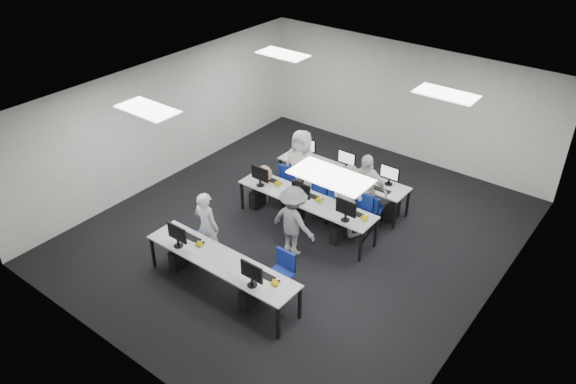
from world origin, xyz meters
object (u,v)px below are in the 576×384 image
Objects in this scene: chair_2 at (281,190)px; student_0 at (207,227)px; student_2 at (301,166)px; chair_0 at (201,245)px; desk_front at (221,262)px; chair_6 at (323,202)px; student_3 at (364,191)px; chair_7 at (372,215)px; student_1 at (348,199)px; chair_1 at (280,282)px; photographer at (293,222)px; desk_mid at (306,200)px; chair_3 at (329,204)px; chair_5 at (292,185)px; chair_4 at (359,223)px.

student_0 is (0.19, -2.58, 0.50)m from chair_2.
student_0 is at bearing -99.17° from student_2.
desk_front is at bearing -4.85° from chair_0.
student_3 reaches higher than chair_6.
student_2 is (-1.87, -0.04, 0.61)m from chair_7.
student_1 is (1.80, 2.57, 0.50)m from chair_0.
chair_7 is (2.18, 0.38, -0.00)m from chair_2.
chair_1 is 2.53m from student_1.
desk_front is 2.08× the size of photographer.
chair_7 is 0.79m from student_1.
desk_mid is 3.32× the size of chair_3.
student_0 is at bearing 148.03° from desk_front.
desk_front is 3.32× the size of chair_3.
chair_1 is (0.89, -2.02, -0.40)m from desk_mid.
desk_mid is at bearing -58.77° from chair_5.
chair_0 is at bearing -113.34° from chair_6.
student_2 reaches higher than chair_7.
chair_3 is (0.17, 0.66, -0.38)m from desk_mid.
chair_4 reaches higher than chair_5.
student_1 reaches higher than chair_6.
chair_3 is at bearing -175.15° from chair_7.
student_1 is at bearing 75.09° from chair_0.
desk_front is 3.86× the size of chair_2.
chair_5 is at bearing 106.32° from desk_front.
desk_mid is 3.86× the size of chair_2.
chair_5 is 2.95m from student_0.
student_0 is 3.41m from student_3.
student_0 is at bearing -178.32° from chair_1.
chair_2 is 0.33m from chair_5.
student_1 reaches higher than desk_front.
chair_2 is at bearing 9.27° from student_1.
student_1 reaches higher than chair_4.
chair_3 is at bearing -28.10° from chair_5.
student_0 reaches higher than chair_0.
chair_7 is (2.11, 0.06, -0.02)m from chair_5.
student_2 is (0.28, 2.99, 0.58)m from chair_0.
student_1 reaches higher than student_0.
chair_0 is 3.32m from chair_4.
chair_5 is 2.12m from chair_7.
student_1 reaches higher than chair_0.
desk_mid is 0.78m from chair_3.
student_0 is 1.69m from photographer.
chair_0 is 1.11× the size of chair_6.
chair_7 is at bearing 5.51° from chair_6.
chair_5 is at bearing -1.06° from student_1.
chair_1 is at bearing -66.89° from student_2.
desk_front is 3.29m from chair_3.
chair_6 is 0.95m from student_2.
desk_front is 2.60m from desk_mid.
student_1 reaches higher than desk_mid.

